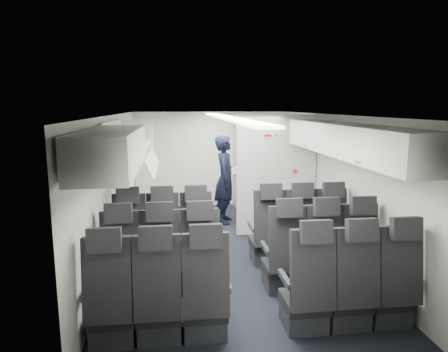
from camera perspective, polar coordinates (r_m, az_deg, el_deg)
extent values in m
cube|color=black|center=(6.45, 0.44, -10.77)|extent=(3.40, 6.00, 0.01)
cube|color=silver|center=(6.03, 0.46, 8.72)|extent=(3.40, 6.00, 0.01)
cube|color=silver|center=(9.10, -1.97, 2.37)|extent=(3.40, 0.01, 2.15)
cube|color=silver|center=(3.31, 7.24, -11.55)|extent=(3.40, 0.01, 2.15)
cube|color=silver|center=(6.18, -15.40, -1.66)|extent=(0.01, 6.00, 2.15)
cube|color=silver|center=(6.59, 15.28, -0.93)|extent=(0.01, 6.00, 2.15)
cube|color=white|center=(6.04, 0.46, 8.34)|extent=(0.25, 5.52, 0.03)
cube|color=black|center=(5.93, -12.95, -10.14)|extent=(0.44, 0.46, 0.12)
cube|color=#2D2D33|center=(5.98, -12.89, -11.58)|extent=(0.42, 0.42, 0.22)
cube|color=black|center=(5.58, -13.37, -6.58)|extent=(0.44, 0.20, 0.80)
cube|color=black|center=(5.43, -13.59, -2.68)|extent=(0.30, 0.12, 0.23)
cube|color=#2D2D33|center=(5.84, -15.26, -7.66)|extent=(0.05, 0.40, 0.06)
cube|color=#2D2D33|center=(5.79, -10.91, -7.63)|extent=(0.05, 0.40, 0.06)
cube|color=black|center=(5.89, -8.53, -10.11)|extent=(0.44, 0.46, 0.12)
cube|color=#2D2D33|center=(5.95, -8.49, -11.55)|extent=(0.42, 0.42, 0.22)
cube|color=black|center=(5.54, -8.71, -6.52)|extent=(0.44, 0.20, 0.80)
cube|color=black|center=(5.40, -8.84, -2.59)|extent=(0.30, 0.12, 0.23)
cube|color=#2D2D33|center=(5.79, -10.81, -7.63)|extent=(0.05, 0.40, 0.06)
cube|color=#2D2D33|center=(5.77, -6.41, -7.56)|extent=(0.05, 0.40, 0.06)
cube|color=black|center=(5.90, -4.09, -10.01)|extent=(0.44, 0.46, 0.12)
cube|color=#2D2D33|center=(5.95, -4.07, -11.46)|extent=(0.42, 0.42, 0.22)
cube|color=black|center=(5.55, -4.03, -6.42)|extent=(0.44, 0.20, 0.80)
cube|color=black|center=(5.40, -4.06, -2.49)|extent=(0.30, 0.12, 0.23)
cube|color=#2D2D33|center=(5.77, -6.31, -7.56)|extent=(0.05, 0.40, 0.06)
cube|color=#2D2D33|center=(5.79, -1.92, -7.44)|extent=(0.05, 0.40, 0.06)
cube|color=black|center=(6.03, 5.97, -9.57)|extent=(0.44, 0.46, 0.12)
cube|color=#2D2D33|center=(6.09, 5.94, -10.99)|extent=(0.42, 0.42, 0.22)
cube|color=black|center=(5.69, 6.55, -6.03)|extent=(0.44, 0.20, 0.80)
cube|color=black|center=(5.54, 6.75, -2.20)|extent=(0.30, 0.12, 0.23)
cube|color=#2D2D33|center=(5.87, 3.97, -7.21)|extent=(0.05, 0.40, 0.06)
cube|color=#2D2D33|center=(5.97, 8.16, -7.01)|extent=(0.05, 0.40, 0.06)
cube|color=black|center=(6.14, 10.12, -9.31)|extent=(0.44, 0.46, 0.12)
cube|color=#2D2D33|center=(6.20, 10.07, -10.70)|extent=(0.42, 0.42, 0.22)
cube|color=black|center=(5.81, 10.89, -5.82)|extent=(0.44, 0.20, 0.80)
cube|color=black|center=(5.67, 11.18, -2.06)|extent=(0.30, 0.12, 0.23)
cube|color=#2D2D33|center=(5.97, 8.25, -7.00)|extent=(0.05, 0.40, 0.06)
cube|color=#2D2D33|center=(6.10, 12.28, -6.77)|extent=(0.05, 0.40, 0.06)
cube|color=black|center=(6.29, 14.10, -9.01)|extent=(0.44, 0.46, 0.12)
cube|color=#2D2D33|center=(6.34, 14.03, -10.37)|extent=(0.42, 0.42, 0.22)
cube|color=black|center=(5.96, 15.04, -5.58)|extent=(0.44, 0.20, 0.80)
cube|color=black|center=(5.82, 15.40, -1.91)|extent=(0.30, 0.12, 0.23)
cube|color=#2D2D33|center=(6.10, 12.37, -6.76)|extent=(0.05, 0.40, 0.06)
cube|color=#2D2D33|center=(6.26, 16.20, -6.51)|extent=(0.05, 0.40, 0.06)
cube|color=black|center=(5.10, -14.01, -13.62)|extent=(0.44, 0.46, 0.12)
cube|color=#2D2D33|center=(5.16, -13.93, -15.25)|extent=(0.42, 0.42, 0.22)
cube|color=black|center=(4.73, -14.57, -9.68)|extent=(0.44, 0.20, 0.80)
cube|color=black|center=(4.56, -14.87, -5.15)|extent=(0.30, 0.12, 0.23)
cube|color=#2D2D33|center=(5.00, -16.74, -10.77)|extent=(0.05, 0.40, 0.06)
cube|color=#2D2D33|center=(4.94, -11.62, -10.79)|extent=(0.05, 0.40, 0.06)
cube|color=black|center=(5.06, -8.80, -13.61)|extent=(0.44, 0.46, 0.12)
cube|color=#2D2D33|center=(5.12, -8.75, -15.25)|extent=(0.42, 0.42, 0.22)
cube|color=black|center=(4.69, -9.04, -9.64)|extent=(0.44, 0.20, 0.80)
cube|color=black|center=(4.52, -9.20, -5.08)|extent=(0.30, 0.12, 0.23)
cube|color=#2D2D33|center=(4.94, -11.50, -10.79)|extent=(0.05, 0.40, 0.06)
cube|color=#2D2D33|center=(4.92, -6.30, -10.72)|extent=(0.05, 0.40, 0.06)
cube|color=black|center=(5.06, -3.56, -13.49)|extent=(0.44, 0.46, 0.12)
cube|color=#2D2D33|center=(5.13, -3.54, -15.13)|extent=(0.42, 0.42, 0.22)
cube|color=black|center=(4.69, -3.46, -9.52)|extent=(0.44, 0.20, 0.80)
cube|color=black|center=(4.52, -3.47, -4.95)|extent=(0.30, 0.12, 0.23)
cube|color=#2D2D33|center=(4.92, -6.18, -10.72)|extent=(0.05, 0.40, 0.06)
cube|color=#2D2D33|center=(4.94, -0.99, -10.56)|extent=(0.05, 0.40, 0.06)
cube|color=black|center=(5.22, 8.21, -12.83)|extent=(0.44, 0.46, 0.12)
cube|color=#2D2D33|center=(5.28, 8.17, -14.43)|extent=(0.42, 0.42, 0.22)
cube|color=black|center=(4.86, 9.03, -8.93)|extent=(0.44, 0.20, 0.80)
cube|color=black|center=(4.70, 9.33, -4.50)|extent=(0.30, 0.12, 0.23)
cube|color=#2D2D33|center=(5.04, 5.93, -10.21)|extent=(0.05, 0.40, 0.06)
cube|color=#2D2D33|center=(5.15, 10.78, -9.89)|extent=(0.05, 0.40, 0.06)
cube|color=black|center=(5.35, 12.99, -12.42)|extent=(0.44, 0.46, 0.12)
cube|color=#2D2D33|center=(5.41, 12.92, -13.98)|extent=(0.42, 0.42, 0.22)
cube|color=black|center=(5.00, 14.05, -8.57)|extent=(0.44, 0.20, 0.80)
cube|color=black|center=(4.84, 14.46, -4.26)|extent=(0.30, 0.12, 0.23)
cube|color=#2D2D33|center=(5.15, 10.89, -9.88)|extent=(0.05, 0.40, 0.06)
cube|color=#2D2D33|center=(5.30, 15.49, -9.50)|extent=(0.05, 0.40, 0.06)
cube|color=black|center=(5.51, 17.49, -11.94)|extent=(0.44, 0.46, 0.12)
cube|color=#2D2D33|center=(5.57, 17.40, -13.47)|extent=(0.42, 0.42, 0.22)
cube|color=black|center=(5.17, 18.76, -8.17)|extent=(0.44, 0.20, 0.80)
cube|color=black|center=(5.02, 19.26, -4.00)|extent=(0.30, 0.12, 0.23)
cube|color=#2D2D33|center=(5.30, 15.59, -9.49)|extent=(0.05, 0.40, 0.06)
cube|color=#2D2D33|center=(5.48, 19.90, -9.08)|extent=(0.05, 0.40, 0.06)
cube|color=black|center=(4.29, -15.53, -18.41)|extent=(0.44, 0.46, 0.12)
cube|color=#2D2D33|center=(4.37, -15.42, -20.26)|extent=(0.42, 0.42, 0.22)
cube|color=black|center=(3.90, -16.33, -14.11)|extent=(0.44, 0.20, 0.80)
cube|color=black|center=(3.71, -16.76, -8.77)|extent=(0.30, 0.12, 0.23)
cube|color=#2D2D33|center=(4.18, -18.86, -15.11)|extent=(0.05, 0.40, 0.06)
cube|color=#2D2D33|center=(4.11, -12.64, -15.23)|extent=(0.05, 0.40, 0.06)
cube|color=black|center=(4.25, -9.19, -18.47)|extent=(0.44, 0.46, 0.12)
cube|color=#2D2D33|center=(4.33, -9.13, -20.34)|extent=(0.42, 0.42, 0.22)
cube|color=black|center=(3.85, -9.51, -14.14)|extent=(0.44, 0.20, 0.80)
cube|color=black|center=(3.66, -9.73, -8.74)|extent=(0.30, 0.12, 0.23)
cube|color=#2D2D33|center=(4.11, -12.50, -15.23)|extent=(0.05, 0.40, 0.06)
cube|color=#2D2D33|center=(4.09, -6.13, -15.18)|extent=(0.05, 0.40, 0.06)
cube|color=black|center=(4.25, -2.80, -18.32)|extent=(0.44, 0.46, 0.12)
cube|color=#2D2D33|center=(4.33, -2.78, -20.19)|extent=(0.42, 0.42, 0.22)
cube|color=black|center=(3.86, -2.62, -13.99)|extent=(0.44, 0.20, 0.80)
cube|color=black|center=(3.66, -2.61, -8.58)|extent=(0.30, 0.12, 0.23)
cube|color=#2D2D33|center=(4.09, -5.99, -15.17)|extent=(0.05, 0.40, 0.06)
cube|color=#2D2D33|center=(4.12, 0.36, -14.94)|extent=(0.05, 0.40, 0.06)
cube|color=black|center=(4.44, 11.36, -17.24)|extent=(0.44, 0.46, 0.12)
cube|color=#2D2D33|center=(4.51, 11.29, -19.05)|extent=(0.42, 0.42, 0.22)
cube|color=black|center=(4.06, 12.58, -12.95)|extent=(0.44, 0.20, 0.80)
cube|color=black|center=(3.88, 13.05, -7.78)|extent=(0.30, 0.12, 0.23)
cube|color=#2D2D33|center=(4.23, 8.71, -14.36)|extent=(0.05, 0.40, 0.06)
cube|color=#2D2D33|center=(4.36, 14.45, -13.79)|extent=(0.05, 0.40, 0.06)
cube|color=black|center=(4.59, 16.94, -16.53)|extent=(0.44, 0.46, 0.12)
cube|color=#2D2D33|center=(4.66, 16.84, -18.29)|extent=(0.42, 0.42, 0.22)
cube|color=black|center=(4.22, 18.48, -12.31)|extent=(0.44, 0.20, 0.80)
cube|color=black|center=(4.05, 19.10, -7.31)|extent=(0.30, 0.12, 0.23)
cube|color=#2D2D33|center=(4.37, 14.57, -13.78)|extent=(0.05, 0.40, 0.06)
cube|color=#2D2D33|center=(4.54, 19.89, -13.12)|extent=(0.05, 0.40, 0.06)
cube|color=black|center=(4.78, 22.08, -15.74)|extent=(0.44, 0.46, 0.12)
cube|color=#2D2D33|center=(4.85, 21.95, -17.45)|extent=(0.42, 0.42, 0.22)
cube|color=black|center=(4.43, 23.86, -11.61)|extent=(0.44, 0.20, 0.80)
cube|color=black|center=(4.26, 24.58, -6.82)|extent=(0.30, 0.12, 0.23)
cube|color=#2D2D33|center=(4.54, 20.01, -13.11)|extent=(0.05, 0.40, 0.06)
cube|color=#2D2D33|center=(4.75, 24.86, -12.41)|extent=(0.05, 0.40, 0.06)
cube|color=white|center=(4.05, -15.79, 3.58)|extent=(0.52, 1.80, 0.40)
cylinder|color=slate|center=(4.04, -12.18, 1.43)|extent=(0.04, 0.10, 0.04)
cube|color=#9E9E93|center=(5.80, -13.09, 3.56)|extent=(0.52, 1.70, 0.04)
cube|color=white|center=(5.82, -15.73, 5.44)|extent=(0.06, 1.70, 0.44)
cube|color=white|center=(4.96, -14.19, 4.78)|extent=(0.52, 0.04, 0.40)
cube|color=white|center=(6.61, -12.41, 6.09)|extent=(0.52, 0.04, 0.40)
cube|color=white|center=(5.79, -10.59, 2.54)|extent=(0.21, 1.61, 0.38)
cube|color=white|center=(4.56, 21.66, 3.93)|extent=(0.52, 1.80, 0.40)
cylinder|color=slate|center=(4.46, 18.71, 1.92)|extent=(0.04, 0.10, 0.04)
cube|color=white|center=(6.15, 13.89, 5.75)|extent=(0.52, 1.70, 0.40)
cylinder|color=slate|center=(6.08, 11.61, 4.28)|extent=(0.04, 0.10, 0.04)
cube|color=silver|center=(7.11, 7.47, 0.13)|extent=(1.40, 0.12, 2.13)
cube|color=white|center=(6.92, 6.71, 5.76)|extent=(0.24, 0.01, 0.10)
cube|color=red|center=(6.90, 6.33, 5.75)|extent=(0.13, 0.01, 0.04)
cube|color=red|center=(6.94, 7.54, 5.75)|extent=(0.05, 0.01, 0.03)
cylinder|color=white|center=(7.12, 10.12, 0.68)|extent=(0.11, 0.01, 0.11)
cylinder|color=red|center=(7.11, 10.14, 0.67)|extent=(0.09, 0.01, 0.09)
cube|color=#939399|center=(8.97, 4.24, 1.44)|extent=(0.85, 0.50, 1.90)
cube|color=#3F3F42|center=(8.80, 4.53, -1.71)|extent=(0.80, 0.01, 0.02)
cube|color=#3F3F42|center=(8.71, 4.58, 1.51)|extent=(0.80, 0.01, 0.02)
cube|color=#3F3F42|center=(8.65, 4.62, 4.78)|extent=(0.80, 0.01, 0.02)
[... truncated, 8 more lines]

